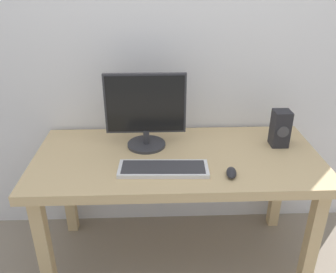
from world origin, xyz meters
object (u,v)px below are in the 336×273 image
(desk, at_px, (177,169))
(monitor, at_px, (146,110))
(mouse, at_px, (231,173))
(speaker_right, at_px, (280,128))
(keyboard_primary, at_px, (163,169))

(desk, bearing_deg, monitor, 142.66)
(mouse, distance_m, speaker_right, 0.49)
(monitor, relative_size, speaker_right, 2.13)
(keyboard_primary, distance_m, mouse, 0.35)
(keyboard_primary, height_order, speaker_right, speaker_right)
(speaker_right, bearing_deg, desk, -170.14)
(keyboard_primary, distance_m, speaker_right, 0.75)
(keyboard_primary, xyz_separation_m, mouse, (0.35, -0.06, 0.01))
(keyboard_primary, bearing_deg, monitor, 107.39)
(monitor, relative_size, keyboard_primary, 0.97)
(desk, relative_size, keyboard_primary, 3.40)
(monitor, xyz_separation_m, speaker_right, (0.79, -0.03, -0.11))
(keyboard_primary, bearing_deg, desk, 62.69)
(mouse, bearing_deg, desk, 149.98)
(desk, height_order, monitor, monitor)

